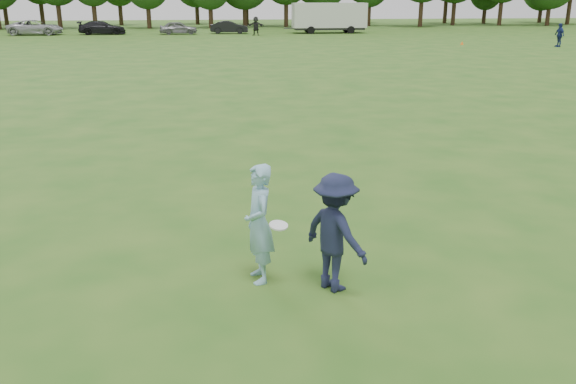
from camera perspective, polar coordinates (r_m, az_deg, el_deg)
name	(u,v)px	position (r m, az deg, el deg)	size (l,w,h in m)	color
ground	(345,291)	(8.92, 5.37, -9.21)	(200.00, 200.00, 0.00)	#255417
thrower	(259,224)	(8.87, -2.74, -2.99)	(0.65, 0.43, 1.78)	#85B7CE
defender	(335,233)	(8.64, 4.45, -3.80)	(1.12, 0.64, 1.73)	#1A1F3A
player_far_b	(559,35)	(55.53, 24.05, 13.27)	(1.09, 0.45, 1.86)	navy
player_far_d	(256,26)	(65.64, -3.03, 15.26)	(1.76, 0.56, 1.90)	black
car_c	(35,28)	(71.08, -22.55, 14.02)	(2.55, 5.53, 1.54)	#ACACB1
car_d	(102,28)	(69.76, -17.01, 14.49)	(1.98, 4.86, 1.41)	black
car_e	(178,28)	(68.22, -10.23, 14.88)	(1.60, 3.99, 1.36)	slate
car_f	(229,27)	(68.81, -5.51, 15.09)	(1.42, 4.06, 1.34)	black
field_cone	(462,43)	(55.12, 15.98, 13.26)	(0.28, 0.28, 0.30)	#F35E0C
disc_in_play	(279,225)	(8.62, -0.89, -3.15)	(0.28, 0.28, 0.09)	white
cargo_trailer	(329,16)	(69.55, 3.87, 16.07)	(9.00, 2.75, 3.20)	silver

